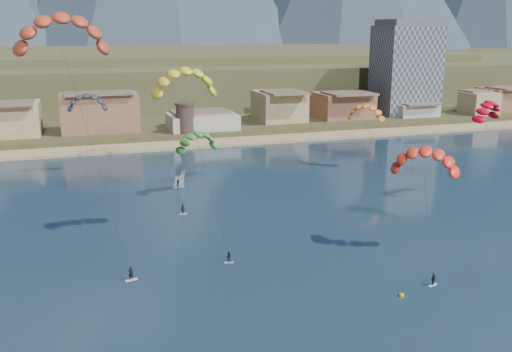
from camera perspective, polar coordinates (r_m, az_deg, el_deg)
The scene contains 16 objects.
ground at distance 59.90m, azimuth 9.79°, elevation -16.90°, with size 2400.00×2400.00×0.00m, color #0E1D32.
beach at distance 155.94m, azimuth -8.32°, elevation 3.11°, with size 2200.00×12.00×0.90m.
land at distance 606.16m, azimuth -15.68°, elevation 11.23°, with size 2200.00×900.00×4.00m.
foothills at distance 282.14m, azimuth -8.21°, elevation 10.07°, with size 940.00×210.00×18.00m.
town at distance 169.17m, azimuth -22.90°, elevation 5.68°, with size 400.00×24.00×12.00m.
apartment_tower at distance 205.09m, azimuth 14.87°, elevation 10.50°, with size 20.00×16.00×32.00m.
watchtower at distance 163.48m, azimuth -7.13°, elevation 5.87°, with size 5.82×5.82×8.60m.
kitesurfer_red at distance 79.43m, azimuth -19.06°, elevation 14.01°, with size 13.41×15.07×34.80m.
kitesurfer_yellow at distance 82.95m, azimuth -7.20°, elevation 9.77°, with size 10.43×14.49×27.44m.
kitesurfer_orange at distance 82.44m, azimuth 16.74°, elevation 1.92°, with size 11.09×16.18×18.24m.
kitesurfer_green at distance 107.00m, azimuth -6.00°, elevation 3.75°, with size 10.51×14.39×15.46m.
distant_kite_dark at distance 126.81m, azimuth -16.67°, elevation 7.42°, with size 9.10×6.13×19.31m.
distant_kite_orange at distance 130.79m, azimuth 11.06°, elevation 6.60°, with size 8.56×8.99×16.52m.
distant_kite_red at distance 111.03m, azimuth 22.28°, elevation 6.42°, with size 8.87×7.51×19.98m.
windsurfer at distance 114.88m, azimuth -7.80°, elevation -0.56°, with size 2.15×2.35×3.74m.
buoy at distance 71.40m, azimuth 14.46°, elevation -11.59°, with size 0.68×0.68×0.68m.
Camera 1 is at (-24.56, -44.86, 31.19)m, focal length 39.67 mm.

